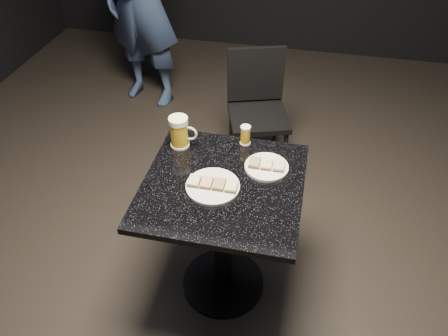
{
  "coord_description": "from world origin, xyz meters",
  "views": [
    {
      "loc": [
        0.3,
        -1.38,
        2.04
      ],
      "look_at": [
        0.0,
        0.02,
        0.82
      ],
      "focal_mm": 35.0,
      "sensor_mm": 36.0,
      "label": 1
    }
  ],
  "objects_px": {
    "plate_small": "(266,167)",
    "chair": "(257,106)",
    "plate_large": "(213,186)",
    "table": "(223,221)",
    "beer_mug": "(180,132)",
    "beer_tumbler": "(245,135)"
  },
  "relations": [
    {
      "from": "plate_large",
      "to": "chair",
      "type": "distance_m",
      "value": 1.11
    },
    {
      "from": "plate_small",
      "to": "beer_tumbler",
      "type": "bearing_deg",
      "value": 127.66
    },
    {
      "from": "table",
      "to": "beer_tumbler",
      "type": "height_order",
      "value": "beer_tumbler"
    },
    {
      "from": "plate_small",
      "to": "chair",
      "type": "distance_m",
      "value": 0.96
    },
    {
      "from": "table",
      "to": "beer_mug",
      "type": "relative_size",
      "value": 4.75
    },
    {
      "from": "plate_large",
      "to": "chair",
      "type": "height_order",
      "value": "chair"
    },
    {
      "from": "plate_large",
      "to": "beer_mug",
      "type": "xyz_separation_m",
      "value": [
        -0.22,
        0.26,
        0.07
      ]
    },
    {
      "from": "table",
      "to": "plate_small",
      "type": "bearing_deg",
      "value": 39.0
    },
    {
      "from": "plate_small",
      "to": "beer_mug",
      "type": "height_order",
      "value": "beer_mug"
    },
    {
      "from": "table",
      "to": "beer_tumbler",
      "type": "bearing_deg",
      "value": 81.84
    },
    {
      "from": "plate_large",
      "to": "chair",
      "type": "bearing_deg",
      "value": 87.99
    },
    {
      "from": "beer_tumbler",
      "to": "chair",
      "type": "height_order",
      "value": "chair"
    },
    {
      "from": "plate_large",
      "to": "plate_small",
      "type": "xyz_separation_m",
      "value": [
        0.21,
        0.18,
        0.0
      ]
    },
    {
      "from": "plate_large",
      "to": "beer_tumbler",
      "type": "distance_m",
      "value": 0.36
    },
    {
      "from": "beer_tumbler",
      "to": "plate_small",
      "type": "bearing_deg",
      "value": -52.34
    },
    {
      "from": "table",
      "to": "beer_mug",
      "type": "height_order",
      "value": "beer_mug"
    },
    {
      "from": "plate_small",
      "to": "beer_tumbler",
      "type": "relative_size",
      "value": 2.04
    },
    {
      "from": "beer_tumbler",
      "to": "beer_mug",
      "type": "bearing_deg",
      "value": -164.56
    },
    {
      "from": "plate_large",
      "to": "chair",
      "type": "relative_size",
      "value": 0.27
    },
    {
      "from": "plate_small",
      "to": "plate_large",
      "type": "bearing_deg",
      "value": -139.76
    },
    {
      "from": "plate_large",
      "to": "table",
      "type": "distance_m",
      "value": 0.25
    },
    {
      "from": "plate_small",
      "to": "beer_mug",
      "type": "relative_size",
      "value": 1.26
    }
  ]
}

